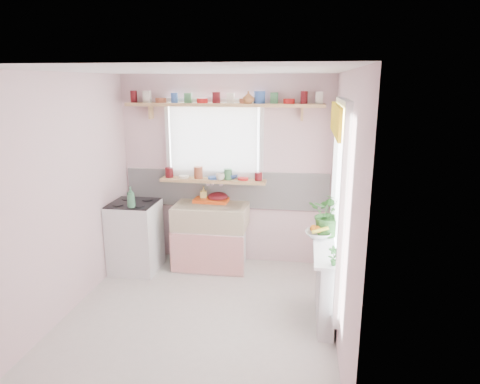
# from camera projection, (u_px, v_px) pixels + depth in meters

# --- Properties ---
(room) EXTENTS (3.20, 3.20, 3.20)m
(room) POSITION_uv_depth(u_px,v_px,m) (271.00, 175.00, 4.86)
(room) COLOR beige
(room) RESTS_ON ground
(sink_unit) EXTENTS (0.95, 0.65, 1.11)m
(sink_unit) POSITION_uv_depth(u_px,v_px,m) (211.00, 236.00, 5.63)
(sink_unit) COLOR white
(sink_unit) RESTS_ON ground
(cooker) EXTENTS (0.58, 0.58, 0.93)m
(cooker) POSITION_uv_depth(u_px,v_px,m) (135.00, 236.00, 5.54)
(cooker) COLOR white
(cooker) RESTS_ON ground
(radiator_ledge) EXTENTS (0.22, 0.95, 0.78)m
(radiator_ledge) POSITION_uv_depth(u_px,v_px,m) (326.00, 283.00, 4.38)
(radiator_ledge) COLOR white
(radiator_ledge) RESTS_ON ground
(windowsill) EXTENTS (1.40, 0.22, 0.04)m
(windowsill) POSITION_uv_depth(u_px,v_px,m) (213.00, 180.00, 5.64)
(windowsill) COLOR tan
(windowsill) RESTS_ON room
(pine_shelf) EXTENTS (2.52, 0.24, 0.04)m
(pine_shelf) POSITION_uv_depth(u_px,v_px,m) (223.00, 105.00, 5.36)
(pine_shelf) COLOR tan
(pine_shelf) RESTS_ON room
(shelf_crockery) EXTENTS (2.47, 0.11, 0.12)m
(shelf_crockery) POSITION_uv_depth(u_px,v_px,m) (223.00, 99.00, 5.34)
(shelf_crockery) COLOR #590F14
(shelf_crockery) RESTS_ON pine_shelf
(sill_crockery) EXTENTS (1.35, 0.11, 0.12)m
(sill_crockery) POSITION_uv_depth(u_px,v_px,m) (212.00, 175.00, 5.62)
(sill_crockery) COLOR #590F14
(sill_crockery) RESTS_ON windowsill
(dish_tray) EXTENTS (0.46, 0.35, 0.05)m
(dish_tray) POSITION_uv_depth(u_px,v_px,m) (212.00, 199.00, 5.73)
(dish_tray) COLOR #F35415
(dish_tray) RESTS_ON sink_unit
(colander) EXTENTS (0.36, 0.36, 0.12)m
(colander) POSITION_uv_depth(u_px,v_px,m) (218.00, 197.00, 5.70)
(colander) COLOR #520E14
(colander) RESTS_ON sink_unit
(jade_plant) EXTENTS (0.50, 0.45, 0.49)m
(jade_plant) POSITION_uv_depth(u_px,v_px,m) (330.00, 214.00, 4.60)
(jade_plant) COLOR #2B5D25
(jade_plant) RESTS_ON radiator_ledge
(fruit_bowl) EXTENTS (0.28, 0.28, 0.07)m
(fruit_bowl) POSITION_uv_depth(u_px,v_px,m) (318.00, 234.00, 4.60)
(fruit_bowl) COLOR silver
(fruit_bowl) RESTS_ON radiator_ledge
(herb_pot) EXTENTS (0.11, 0.09, 0.19)m
(herb_pot) POSITION_uv_depth(u_px,v_px,m) (333.00, 256.00, 3.88)
(herb_pot) COLOR #2C6D2B
(herb_pot) RESTS_ON radiator_ledge
(soap_bottle_sink) EXTENTS (0.10, 0.10, 0.19)m
(soap_bottle_sink) POSITION_uv_depth(u_px,v_px,m) (204.00, 194.00, 5.72)
(soap_bottle_sink) COLOR #E8D267
(soap_bottle_sink) RESTS_ON sink_unit
(sill_cup) EXTENTS (0.13, 0.13, 0.09)m
(sill_cup) POSITION_uv_depth(u_px,v_px,m) (220.00, 177.00, 5.55)
(sill_cup) COLOR white
(sill_cup) RESTS_ON windowsill
(sill_bowl) EXTENTS (0.24, 0.24, 0.06)m
(sill_bowl) POSITION_uv_depth(u_px,v_px,m) (231.00, 176.00, 5.65)
(sill_bowl) COLOR #2D4B93
(sill_bowl) RESTS_ON windowsill
(shelf_vase) EXTENTS (0.18, 0.18, 0.15)m
(shelf_vase) POSITION_uv_depth(u_px,v_px,m) (248.00, 97.00, 5.23)
(shelf_vase) COLOR #A36232
(shelf_vase) RESTS_ON pine_shelf
(cooker_bottle) EXTENTS (0.11, 0.11, 0.26)m
(cooker_bottle) POSITION_uv_depth(u_px,v_px,m) (131.00, 197.00, 5.18)
(cooker_bottle) COLOR #3E7C55
(cooker_bottle) RESTS_ON cooker
(fruit) EXTENTS (0.20, 0.14, 0.10)m
(fruit) POSITION_uv_depth(u_px,v_px,m) (319.00, 229.00, 4.59)
(fruit) COLOR orange
(fruit) RESTS_ON fruit_bowl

